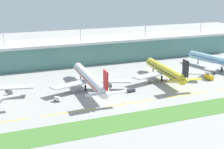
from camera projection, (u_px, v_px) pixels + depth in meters
name	position (u px, v px, depth m)	size (l,w,h in m)	color
ground_plane	(143.00, 105.00, 172.08)	(600.00, 600.00, 0.00)	#9E9E99
terminal_building	(79.00, 51.00, 263.85)	(288.00, 34.00, 27.14)	slate
airliner_near_middle	(90.00, 79.00, 195.37)	(48.64, 70.31, 18.90)	white
airliner_far_middle	(166.00, 71.00, 214.48)	(48.41, 60.56, 18.90)	yellow
airliner_farthest	(224.00, 62.00, 238.89)	(48.25, 71.22, 18.90)	#9ED1EA
taxiway_stripe_mid_west	(70.00, 112.00, 162.46)	(28.00, 0.70, 0.04)	yellow
taxiway_stripe_centre	(133.00, 103.00, 175.41)	(28.00, 0.70, 0.04)	yellow
taxiway_stripe_mid_east	(187.00, 95.00, 188.36)	(28.00, 0.70, 0.04)	yellow
grass_verge	(159.00, 116.00, 157.74)	(300.00, 18.00, 0.10)	#477A33
pushback_tug	(131.00, 90.00, 192.78)	(4.72, 3.10, 1.85)	#333842
baggage_cart	(58.00, 99.00, 177.15)	(3.55, 3.99, 2.48)	silver
fuel_truck	(209.00, 76.00, 218.18)	(3.22, 7.40, 4.95)	gold
safety_cone_left_wingtip	(96.00, 105.00, 171.12)	(0.56, 0.56, 0.70)	orange
safety_cone_nose_front	(123.00, 102.00, 175.13)	(0.56, 0.56, 0.70)	orange
safety_cone_right_wingtip	(107.00, 100.00, 178.41)	(0.56, 0.56, 0.70)	orange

